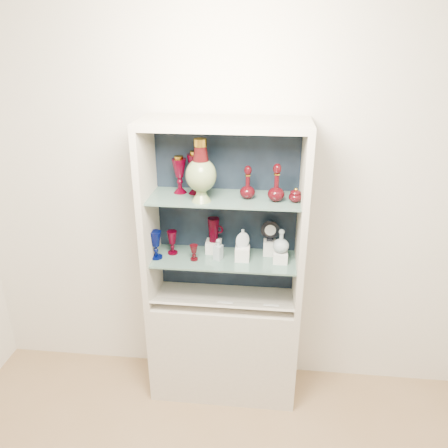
# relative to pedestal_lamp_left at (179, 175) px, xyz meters

# --- Properties ---
(wall_back) EXTENTS (3.50, 0.02, 2.80)m
(wall_back) POSITION_rel_pedestal_lamp_left_xyz_m (0.29, 0.14, -0.19)
(wall_back) COLOR silver
(wall_back) RESTS_ON ground
(cabinet_base) EXTENTS (1.00, 0.40, 0.75)m
(cabinet_base) POSITION_rel_pedestal_lamp_left_xyz_m (0.29, -0.08, -1.21)
(cabinet_base) COLOR beige
(cabinet_base) RESTS_ON ground
(cabinet_back_panel) EXTENTS (0.98, 0.02, 1.15)m
(cabinet_back_panel) POSITION_rel_pedestal_lamp_left_xyz_m (0.29, 0.11, -0.26)
(cabinet_back_panel) COLOR black
(cabinet_back_panel) RESTS_ON cabinet_base
(cabinet_side_left) EXTENTS (0.04, 0.40, 1.15)m
(cabinet_side_left) POSITION_rel_pedestal_lamp_left_xyz_m (-0.19, -0.08, -0.26)
(cabinet_side_left) COLOR beige
(cabinet_side_left) RESTS_ON cabinet_base
(cabinet_side_right) EXTENTS (0.04, 0.40, 1.15)m
(cabinet_side_right) POSITION_rel_pedestal_lamp_left_xyz_m (0.77, -0.08, -0.26)
(cabinet_side_right) COLOR beige
(cabinet_side_right) RESTS_ON cabinet_base
(cabinet_top_cap) EXTENTS (1.00, 0.40, 0.04)m
(cabinet_top_cap) POSITION_rel_pedestal_lamp_left_xyz_m (0.29, -0.08, 0.33)
(cabinet_top_cap) COLOR beige
(cabinet_top_cap) RESTS_ON cabinet_side_left
(shelf_lower) EXTENTS (0.92, 0.34, 0.01)m
(shelf_lower) POSITION_rel_pedestal_lamp_left_xyz_m (0.29, -0.06, -0.54)
(shelf_lower) COLOR slate
(shelf_lower) RESTS_ON cabinet_side_left
(shelf_upper) EXTENTS (0.92, 0.34, 0.01)m
(shelf_upper) POSITION_rel_pedestal_lamp_left_xyz_m (0.29, -0.06, -0.12)
(shelf_upper) COLOR slate
(shelf_upper) RESTS_ON cabinet_side_left
(label_ledge) EXTENTS (0.92, 0.17, 0.09)m
(label_ledge) POSITION_rel_pedestal_lamp_left_xyz_m (0.29, -0.19, -0.81)
(label_ledge) COLOR beige
(label_ledge) RESTS_ON cabinet_base
(label_card_0) EXTENTS (0.10, 0.06, 0.03)m
(label_card_0) POSITION_rel_pedestal_lamp_left_xyz_m (0.31, -0.19, -0.79)
(label_card_0) COLOR white
(label_card_0) RESTS_ON label_ledge
(label_card_1) EXTENTS (0.10, 0.06, 0.03)m
(label_card_1) POSITION_rel_pedestal_lamp_left_xyz_m (0.60, -0.19, -0.79)
(label_card_1) COLOR white
(label_card_1) RESTS_ON label_ledge
(pedestal_lamp_left) EXTENTS (0.10, 0.10, 0.24)m
(pedestal_lamp_left) POSITION_rel_pedestal_lamp_left_xyz_m (0.00, 0.00, 0.00)
(pedestal_lamp_left) COLOR #450010
(pedestal_lamp_left) RESTS_ON shelf_upper
(pedestal_lamp_right) EXTENTS (0.13, 0.13, 0.27)m
(pedestal_lamp_right) POSITION_rel_pedestal_lamp_left_xyz_m (0.10, 0.00, 0.02)
(pedestal_lamp_right) COLOR #450010
(pedestal_lamp_right) RESTS_ON shelf_upper
(enamel_urn) EXTENTS (0.20, 0.20, 0.37)m
(enamel_urn) POSITION_rel_pedestal_lamp_left_xyz_m (0.16, -0.14, 0.07)
(enamel_urn) COLOR #08470E
(enamel_urn) RESTS_ON shelf_upper
(ruby_decanter_a) EXTENTS (0.13, 0.13, 0.26)m
(ruby_decanter_a) POSITION_rel_pedestal_lamp_left_xyz_m (0.60, -0.09, 0.01)
(ruby_decanter_a) COLOR #47090E
(ruby_decanter_a) RESTS_ON shelf_upper
(ruby_decanter_b) EXTENTS (0.10, 0.10, 0.22)m
(ruby_decanter_b) POSITION_rel_pedestal_lamp_left_xyz_m (0.43, -0.06, -0.01)
(ruby_decanter_b) COLOR #47090E
(ruby_decanter_b) RESTS_ON shelf_upper
(lidded_bowl) EXTENTS (0.09, 0.09, 0.09)m
(lidded_bowl) POSITION_rel_pedestal_lamp_left_xyz_m (0.71, -0.10, -0.07)
(lidded_bowl) COLOR #47090E
(lidded_bowl) RESTS_ON shelf_upper
(cobalt_goblet) EXTENTS (0.09, 0.09, 0.19)m
(cobalt_goblet) POSITION_rel_pedestal_lamp_left_xyz_m (-0.15, -0.10, -0.44)
(cobalt_goblet) COLOR #01083F
(cobalt_goblet) RESTS_ON shelf_lower
(ruby_goblet_tall) EXTENTS (0.08, 0.08, 0.16)m
(ruby_goblet_tall) POSITION_rel_pedestal_lamp_left_xyz_m (-0.06, -0.03, -0.46)
(ruby_goblet_tall) COLOR #450010
(ruby_goblet_tall) RESTS_ON shelf_lower
(ruby_goblet_small) EXTENTS (0.06, 0.06, 0.10)m
(ruby_goblet_small) POSITION_rel_pedestal_lamp_left_xyz_m (0.10, -0.10, -0.49)
(ruby_goblet_small) COLOR #47090E
(ruby_goblet_small) RESTS_ON shelf_lower
(riser_ruby_pitcher) EXTENTS (0.10, 0.10, 0.08)m
(riser_ruby_pitcher) POSITION_rel_pedestal_lamp_left_xyz_m (0.21, 0.02, -0.50)
(riser_ruby_pitcher) COLOR silver
(riser_ruby_pitcher) RESTS_ON shelf_lower
(ruby_pitcher) EXTENTS (0.13, 0.10, 0.16)m
(ruby_pitcher) POSITION_rel_pedestal_lamp_left_xyz_m (0.21, 0.02, -0.38)
(ruby_pitcher) COLOR #450010
(ruby_pitcher) RESTS_ON riser_ruby_pitcher
(clear_square_bottle) EXTENTS (0.07, 0.07, 0.14)m
(clear_square_bottle) POSITION_rel_pedestal_lamp_left_xyz_m (0.25, -0.08, -0.47)
(clear_square_bottle) COLOR #8FA0A7
(clear_square_bottle) RESTS_ON shelf_lower
(riser_flat_flask) EXTENTS (0.09, 0.09, 0.09)m
(riser_flat_flask) POSITION_rel_pedestal_lamp_left_xyz_m (0.40, -0.07, -0.49)
(riser_flat_flask) COLOR silver
(riser_flat_flask) RESTS_ON shelf_lower
(flat_flask) EXTENTS (0.10, 0.07, 0.13)m
(flat_flask) POSITION_rel_pedestal_lamp_left_xyz_m (0.40, -0.07, -0.38)
(flat_flask) COLOR silver
(flat_flask) RESTS_ON riser_flat_flask
(riser_clear_round_decanter) EXTENTS (0.09, 0.09, 0.07)m
(riser_clear_round_decanter) POSITION_rel_pedestal_lamp_left_xyz_m (0.65, -0.07, -0.50)
(riser_clear_round_decanter) COLOR silver
(riser_clear_round_decanter) RESTS_ON shelf_lower
(clear_round_decanter) EXTENTS (0.11, 0.11, 0.15)m
(clear_round_decanter) POSITION_rel_pedestal_lamp_left_xyz_m (0.65, -0.07, -0.39)
(clear_round_decanter) COLOR #8FA0A7
(clear_round_decanter) RESTS_ON riser_clear_round_decanter
(riser_cameo_medallion) EXTENTS (0.08, 0.08, 0.10)m
(riser_cameo_medallion) POSITION_rel_pedestal_lamp_left_xyz_m (0.58, 0.03, -0.49)
(riser_cameo_medallion) COLOR silver
(riser_cameo_medallion) RESTS_ON shelf_lower
(cameo_medallion) EXTENTS (0.12, 0.04, 0.14)m
(cameo_medallion) POSITION_rel_pedestal_lamp_left_xyz_m (0.58, 0.03, -0.37)
(cameo_medallion) COLOR black
(cameo_medallion) RESTS_ON riser_cameo_medallion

